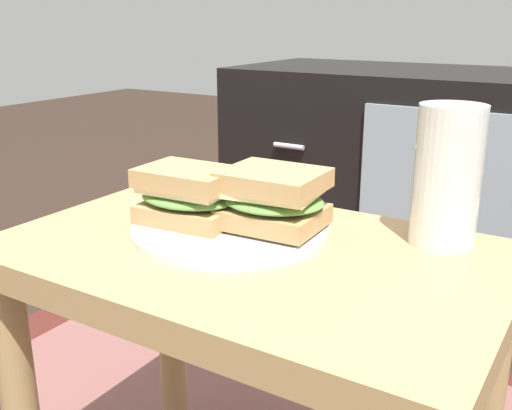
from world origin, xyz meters
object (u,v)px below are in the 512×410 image
(sandwich_back, at_px, (273,198))
(tv_cabinet, at_px, (422,186))
(sandwich_front, at_px, (189,195))
(beer_glass, at_px, (447,179))
(plate, at_px, (231,229))

(sandwich_back, bearing_deg, tv_cabinet, 95.40)
(sandwich_front, distance_m, beer_glass, 0.30)
(plate, relative_size, sandwich_back, 1.88)
(sandwich_back, relative_size, beer_glass, 0.79)
(tv_cabinet, bearing_deg, sandwich_back, -84.60)
(tv_cabinet, xyz_separation_m, beer_glass, (0.26, -0.82, 0.25))
(tv_cabinet, xyz_separation_m, plate, (0.04, -0.92, 0.17))
(sandwich_front, height_order, sandwich_back, sandwich_back)
(sandwich_back, bearing_deg, beer_glass, 25.15)
(tv_cabinet, relative_size, beer_glass, 6.12)
(tv_cabinet, xyz_separation_m, sandwich_back, (0.09, -0.91, 0.22))
(sandwich_front, relative_size, sandwich_back, 1.02)
(plate, bearing_deg, sandwich_front, -161.59)
(sandwich_back, distance_m, beer_glass, 0.19)
(sandwich_front, bearing_deg, plate, 18.41)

